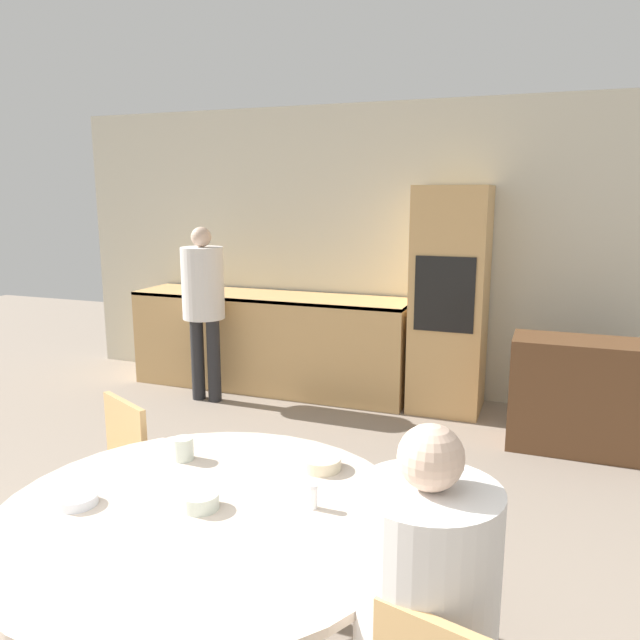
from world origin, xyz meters
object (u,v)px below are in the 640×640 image
at_px(sideboard, 587,396).
at_px(dining_table, 206,566).
at_px(bowl_far, 200,501).
at_px(oven_unit, 450,300).
at_px(person_seated, 423,619).
at_px(chair_far_left, 108,480).
at_px(person_standing, 203,296).
at_px(cup, 183,449).
at_px(bowl_centre, 77,500).
at_px(bowl_near, 321,463).

xyz_separation_m(sideboard, dining_table, (-1.36, -2.92, 0.14)).
bearing_deg(bowl_far, dining_table, -31.32).
xyz_separation_m(oven_unit, person_seated, (0.52, -3.73, -0.22)).
relative_size(oven_unit, sideboard, 1.79).
height_order(sideboard, person_seated, person_seated).
relative_size(sideboard, chair_far_left, 1.22).
bearing_deg(person_standing, person_seated, -51.26).
bearing_deg(cup, bowl_centre, -107.22).
bearing_deg(bowl_centre, cup, 72.78).
relative_size(oven_unit, person_standing, 1.22).
bearing_deg(chair_far_left, person_standing, 137.54).
distance_m(person_standing, bowl_far, 3.43).
bearing_deg(bowl_centre, person_standing, 113.36).
bearing_deg(bowl_far, person_seated, -17.05).
xyz_separation_m(person_seated, person_standing, (-2.57, 3.20, 0.23)).
relative_size(dining_table, person_seated, 1.15).
bearing_deg(person_seated, person_standing, 128.74).
height_order(dining_table, chair_far_left, chair_far_left).
bearing_deg(person_seated, sideboard, 80.09).
distance_m(person_seated, bowl_centre, 1.25).
bearing_deg(chair_far_left, bowl_centre, -30.90).
relative_size(chair_far_left, bowl_near, 5.39).
distance_m(dining_table, bowl_near, 0.57).
bearing_deg(cup, oven_unit, 79.69).
bearing_deg(dining_table, chair_far_left, 148.31).
height_order(cup, bowl_centre, cup).
distance_m(oven_unit, person_seated, 3.77).
xyz_separation_m(chair_far_left, person_seated, (1.64, -0.76, 0.23)).
distance_m(oven_unit, bowl_far, 3.49).
relative_size(person_seated, person_standing, 0.81).
distance_m(person_standing, cup, 3.01).
bearing_deg(person_standing, bowl_far, -59.38).
bearing_deg(bowl_near, chair_far_left, 176.61).
height_order(bowl_near, bowl_centre, bowl_near).
bearing_deg(bowl_centre, sideboard, 59.49).
height_order(sideboard, chair_far_left, chair_far_left).
bearing_deg(person_standing, bowl_centre, -66.64).
bearing_deg(dining_table, cup, 131.13).
bearing_deg(oven_unit, dining_table, -94.57).
xyz_separation_m(chair_far_left, bowl_far, (0.82, -0.50, 0.29)).
height_order(bowl_centre, bowl_far, bowl_far).
relative_size(chair_far_left, cup, 9.31).
height_order(sideboard, cup, cup).
xyz_separation_m(person_seated, bowl_near, (-0.54, 0.69, 0.06)).
bearing_deg(chair_far_left, bowl_near, 23.36).
bearing_deg(bowl_near, dining_table, -120.02).
distance_m(cup, bowl_near, 0.57).
xyz_separation_m(oven_unit, bowl_far, (-0.30, -3.48, -0.16)).
distance_m(person_standing, bowl_centre, 3.35).
bearing_deg(person_seated, bowl_centre, 174.24).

